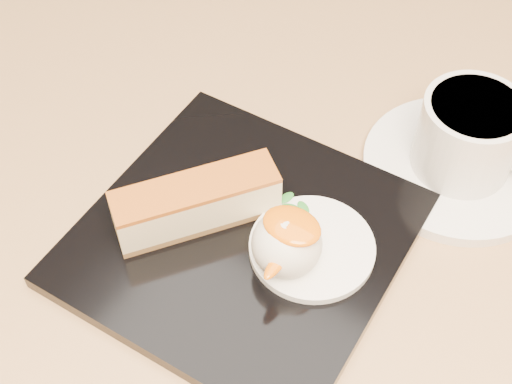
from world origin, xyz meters
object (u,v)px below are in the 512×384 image
Objects in this scene: ice_cream_scoop at (287,244)px; table at (266,276)px; dessert_plate at (242,239)px; coffee_cup at (471,135)px; saucer at (457,167)px; cheesecake at (196,203)px.

table is at bearing 128.34° from ice_cream_scoop.
dessert_plate is 0.05m from ice_cream_scoop.
coffee_cup is at bearing 32.13° from table.
dessert_plate is at bearing -125.61° from saucer.
coffee_cup reaches higher than saucer.
coffee_cup is (0.11, 0.15, 0.04)m from dessert_plate.
saucer is (0.14, 0.16, -0.03)m from cheesecake.
ice_cream_scoop reaches higher than saucer.
coffee_cup reaches higher than ice_cream_scoop.
dessert_plate is 0.19m from coffee_cup.
ice_cream_scoop is at bearing -123.70° from coffee_cup.
cheesecake is 1.11× the size of coffee_cup.
table is 0.18m from dessert_plate.
table is 16.43× the size of ice_cream_scoop.
table is at bearing 26.12° from cheesecake.
ice_cream_scoop is at bearing -52.04° from cheesecake.
dessert_plate is 1.47× the size of saucer.
coffee_cup is (0.14, 0.16, 0.01)m from cheesecake.
cheesecake is 0.08m from ice_cream_scoop.
dessert_plate is at bearing -135.60° from coffee_cup.
saucer is at bearing -4.59° from cheesecake.
cheesecake is at bearing -142.44° from coffee_cup.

